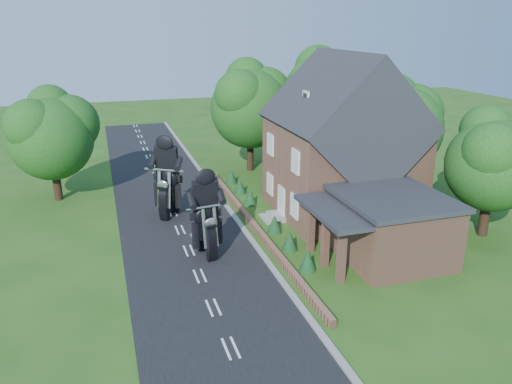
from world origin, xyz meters
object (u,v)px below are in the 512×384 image
object	(u,v)px
house	(342,147)
motorcycle_lead	(207,244)
motorcycle_follow	(169,205)
garden_wall	(253,225)
annex	(388,226)

from	to	relation	value
house	motorcycle_lead	world-z (taller)	house
motorcycle_lead	motorcycle_follow	world-z (taller)	motorcycle_follow
garden_wall	motorcycle_lead	xyz separation A→B (m)	(-3.48, -2.92, 0.53)
house	annex	bearing A→B (deg)	-95.24
annex	motorcycle_lead	xyz separation A→B (m)	(-9.05, 2.88, -1.04)
motorcycle_follow	motorcycle_lead	bearing A→B (deg)	131.59
motorcycle_follow	house	bearing A→B (deg)	-160.51
garden_wall	motorcycle_lead	distance (m)	4.58
house	motorcycle_lead	distance (m)	11.05
motorcycle_lead	house	bearing A→B (deg)	-166.46
garden_wall	house	xyz separation A→B (m)	(6.19, 1.00, 4.14)
annex	motorcycle_follow	world-z (taller)	annex
annex	garden_wall	bearing A→B (deg)	133.84
garden_wall	annex	bearing A→B (deg)	-46.16
motorcycle_lead	annex	bearing A→B (deg)	153.83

